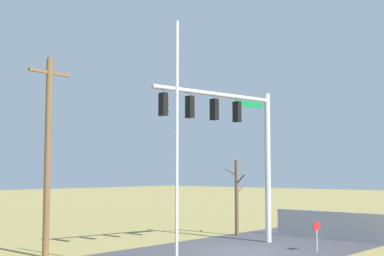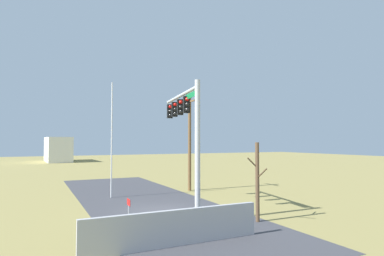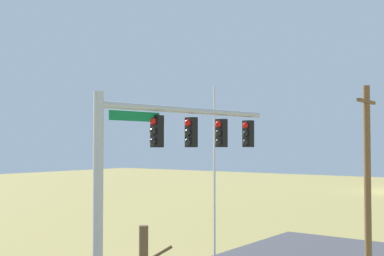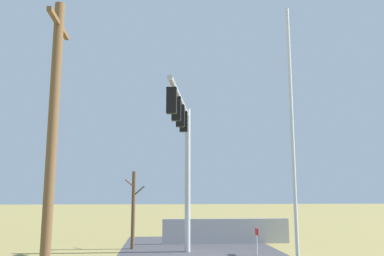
% 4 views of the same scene
% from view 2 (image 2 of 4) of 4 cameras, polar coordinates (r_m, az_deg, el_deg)
% --- Properties ---
extents(ground_plane, '(160.00, 160.00, 0.00)m').
position_cam_2_polar(ground_plane, '(19.52, -5.23, -14.40)').
color(ground_plane, olive).
extents(road_surface, '(28.00, 8.00, 0.01)m').
position_cam_2_polar(road_surface, '(23.23, -8.83, -12.42)').
color(road_surface, '#3D3D42').
rests_on(road_surface, ground_plane).
extents(sidewalk_corner, '(6.00, 6.00, 0.01)m').
position_cam_2_polar(sidewalk_corner, '(16.04, 2.69, -17.05)').
color(sidewalk_corner, '#B7B5AD').
rests_on(sidewalk_corner, ground_plane).
extents(retaining_fence, '(0.20, 7.34, 1.40)m').
position_cam_2_polar(retaining_fence, '(13.16, -2.86, -17.19)').
color(retaining_fence, '#A8A8AD').
rests_on(retaining_fence, ground_plane).
extents(signal_mast, '(6.96, 1.36, 7.21)m').
position_cam_2_polar(signal_mast, '(18.53, -1.09, 1.18)').
color(signal_mast, '#B2B5BA').
rests_on(signal_mast, ground_plane).
extents(flagpole, '(0.10, 0.10, 8.41)m').
position_cam_2_polar(flagpole, '(24.23, -13.98, -1.99)').
color(flagpole, silver).
rests_on(flagpole, ground_plane).
extents(utility_pole, '(1.90, 0.26, 8.01)m').
position_cam_2_polar(utility_pole, '(26.90, -0.42, -2.16)').
color(utility_pole, brown).
rests_on(utility_pole, ground_plane).
extents(bare_tree, '(1.27, 1.02, 4.02)m').
position_cam_2_polar(bare_tree, '(16.96, 11.46, -9.10)').
color(bare_tree, brown).
rests_on(bare_tree, ground_plane).
extents(open_sign, '(0.56, 0.04, 1.22)m').
position_cam_2_polar(open_sign, '(16.68, -11.12, -13.25)').
color(open_sign, silver).
rests_on(open_sign, ground_plane).
extents(distant_building, '(11.05, 4.88, 4.91)m').
position_cam_2_polar(distant_building, '(70.90, -22.57, -3.50)').
color(distant_building, silver).
rests_on(distant_building, ground_plane).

